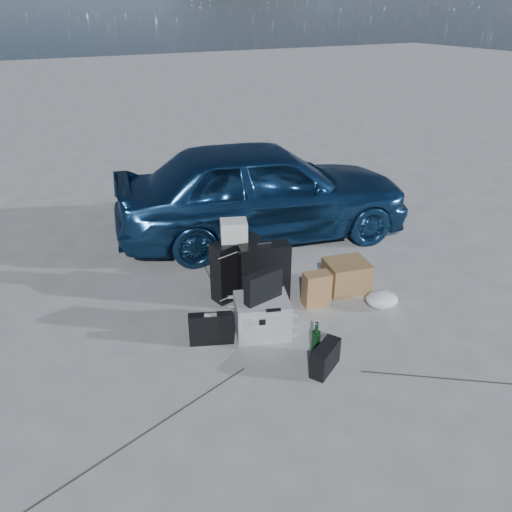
{
  "coord_description": "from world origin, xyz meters",
  "views": [
    {
      "loc": [
        -2.19,
        -3.4,
        2.92
      ],
      "look_at": [
        0.03,
        0.85,
        0.49
      ],
      "focal_mm": 35.0,
      "sensor_mm": 36.0,
      "label": 1
    }
  ],
  "objects_px": {
    "car": "(263,189)",
    "briefcase": "(211,329)",
    "pelican_case": "(262,316)",
    "suitcase_left": "(264,274)",
    "suitcase_right": "(236,268)",
    "duffel_bag": "(248,265)",
    "green_bottle": "(316,339)",
    "cardboard_box": "(346,276)"
  },
  "relations": [
    {
      "from": "suitcase_left",
      "to": "cardboard_box",
      "type": "xyz_separation_m",
      "value": [
        0.96,
        -0.18,
        -0.18
      ]
    },
    {
      "from": "suitcase_left",
      "to": "cardboard_box",
      "type": "bearing_deg",
      "value": 2.56
    },
    {
      "from": "pelican_case",
      "to": "suitcase_right",
      "type": "xyz_separation_m",
      "value": [
        0.08,
        0.76,
        0.15
      ]
    },
    {
      "from": "car",
      "to": "suitcase_right",
      "type": "distance_m",
      "value": 1.68
    },
    {
      "from": "briefcase",
      "to": "cardboard_box",
      "type": "height_order",
      "value": "cardboard_box"
    },
    {
      "from": "suitcase_right",
      "to": "duffel_bag",
      "type": "relative_size",
      "value": 1.06
    },
    {
      "from": "car",
      "to": "green_bottle",
      "type": "xyz_separation_m",
      "value": [
        -0.84,
        -2.59,
        -0.5
      ]
    },
    {
      "from": "briefcase",
      "to": "duffel_bag",
      "type": "bearing_deg",
      "value": 69.33
    },
    {
      "from": "suitcase_left",
      "to": "suitcase_right",
      "type": "relative_size",
      "value": 1.04
    },
    {
      "from": "car",
      "to": "green_bottle",
      "type": "relative_size",
      "value": 11.69
    },
    {
      "from": "suitcase_left",
      "to": "briefcase",
      "type": "bearing_deg",
      "value": -139.82
    },
    {
      "from": "pelican_case",
      "to": "duffel_bag",
      "type": "bearing_deg",
      "value": 88.84
    },
    {
      "from": "green_bottle",
      "to": "pelican_case",
      "type": "bearing_deg",
      "value": 116.63
    },
    {
      "from": "duffel_bag",
      "to": "suitcase_right",
      "type": "bearing_deg",
      "value": -138.48
    },
    {
      "from": "pelican_case",
      "to": "suitcase_right",
      "type": "bearing_deg",
      "value": 102.52
    },
    {
      "from": "briefcase",
      "to": "green_bottle",
      "type": "xyz_separation_m",
      "value": [
        0.79,
        -0.6,
        0.01
      ]
    },
    {
      "from": "briefcase",
      "to": "car",
      "type": "bearing_deg",
      "value": 72.17
    },
    {
      "from": "suitcase_right",
      "to": "duffel_bag",
      "type": "height_order",
      "value": "suitcase_right"
    },
    {
      "from": "pelican_case",
      "to": "cardboard_box",
      "type": "relative_size",
      "value": 1.13
    },
    {
      "from": "briefcase",
      "to": "green_bottle",
      "type": "relative_size",
      "value": 1.25
    },
    {
      "from": "suitcase_right",
      "to": "briefcase",
      "type": "bearing_deg",
      "value": -143.35
    },
    {
      "from": "suitcase_left",
      "to": "green_bottle",
      "type": "height_order",
      "value": "suitcase_left"
    },
    {
      "from": "duffel_bag",
      "to": "green_bottle",
      "type": "xyz_separation_m",
      "value": [
        -0.11,
        -1.6,
        0.01
      ]
    },
    {
      "from": "pelican_case",
      "to": "suitcase_right",
      "type": "distance_m",
      "value": 0.78
    },
    {
      "from": "suitcase_left",
      "to": "duffel_bag",
      "type": "height_order",
      "value": "suitcase_left"
    },
    {
      "from": "suitcase_right",
      "to": "pelican_case",
      "type": "bearing_deg",
      "value": -109.14
    },
    {
      "from": "car",
      "to": "pelican_case",
      "type": "relative_size",
      "value": 7.62
    },
    {
      "from": "briefcase",
      "to": "green_bottle",
      "type": "height_order",
      "value": "green_bottle"
    },
    {
      "from": "duffel_bag",
      "to": "cardboard_box",
      "type": "relative_size",
      "value": 1.38
    },
    {
      "from": "suitcase_left",
      "to": "suitcase_right",
      "type": "distance_m",
      "value": 0.35
    },
    {
      "from": "green_bottle",
      "to": "suitcase_left",
      "type": "bearing_deg",
      "value": 89.66
    },
    {
      "from": "suitcase_right",
      "to": "suitcase_left",
      "type": "bearing_deg",
      "value": -69.49
    },
    {
      "from": "car",
      "to": "cardboard_box",
      "type": "relative_size",
      "value": 8.58
    },
    {
      "from": "briefcase",
      "to": "duffel_bag",
      "type": "height_order",
      "value": "briefcase"
    },
    {
      "from": "pelican_case",
      "to": "briefcase",
      "type": "height_order",
      "value": "pelican_case"
    },
    {
      "from": "pelican_case",
      "to": "green_bottle",
      "type": "bearing_deg",
      "value": -44.65
    },
    {
      "from": "suitcase_right",
      "to": "green_bottle",
      "type": "height_order",
      "value": "suitcase_right"
    },
    {
      "from": "cardboard_box",
      "to": "suitcase_right",
      "type": "bearing_deg",
      "value": 157.82
    },
    {
      "from": "car",
      "to": "suitcase_left",
      "type": "distance_m",
      "value": 1.81
    },
    {
      "from": "car",
      "to": "briefcase",
      "type": "bearing_deg",
      "value": 152.8
    },
    {
      "from": "pelican_case",
      "to": "green_bottle",
      "type": "xyz_separation_m",
      "value": [
        0.27,
        -0.54,
        -0.02
      ]
    },
    {
      "from": "cardboard_box",
      "to": "green_bottle",
      "type": "bearing_deg",
      "value": -139.17
    }
  ]
}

